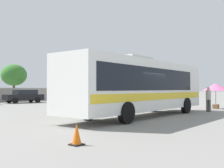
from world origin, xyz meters
name	(u,v)px	position (x,y,z in m)	size (l,w,h in m)	color
ground_plane	(40,109)	(0.00, 10.00, 0.00)	(300.00, 300.00, 0.00)	gray
coach_bus_white_yellow	(140,85)	(0.42, 0.25, 1.86)	(12.13, 3.31, 3.48)	white
attendant_by_bus_door	(208,98)	(6.38, -1.43, 1.01)	(0.45, 0.45, 1.79)	#4C4C51
vendor_umbrella_secondary_pink	(216,88)	(9.83, -0.64, 1.75)	(2.15, 2.15, 2.09)	gray
parked_car_rightmost_black	(24,96)	(4.39, 19.89, 0.81)	(4.56, 2.29, 1.54)	black
roadside_tree_right	(14,75)	(7.00, 27.07, 3.61)	(3.59, 3.59, 5.15)	brown
traffic_cone_on_apron	(77,135)	(-7.43, -3.12, 0.31)	(0.36, 0.36, 0.64)	black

